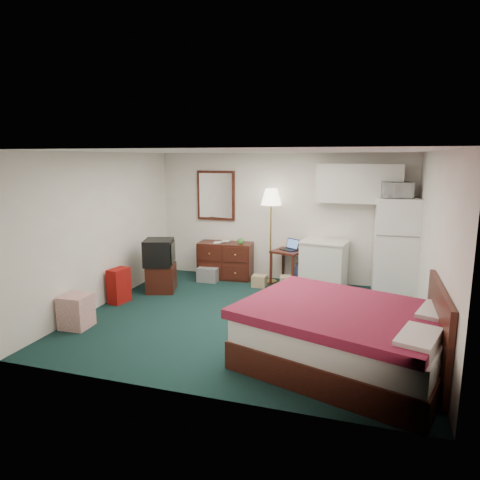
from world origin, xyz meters
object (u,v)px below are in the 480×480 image
(bed, at_px, (345,337))
(floor_lamp, at_px, (271,236))
(dresser, at_px, (226,260))
(kitchen_counter, at_px, (324,265))
(suitcase, at_px, (119,286))
(tv_stand, at_px, (161,278))
(desk, at_px, (288,267))
(fridge, at_px, (395,247))

(bed, bearing_deg, floor_lamp, 135.24)
(dresser, bearing_deg, kitchen_counter, -6.35)
(suitcase, bearing_deg, floor_lamp, 51.69)
(dresser, relative_size, floor_lamp, 0.59)
(tv_stand, bearing_deg, dresser, 35.98)
(dresser, relative_size, bed, 0.49)
(kitchen_counter, bearing_deg, desk, -173.21)
(floor_lamp, bearing_deg, fridge, -2.64)
(bed, xyz_separation_m, tv_stand, (-3.39, 1.96, -0.11))
(floor_lamp, distance_m, suitcase, 2.97)
(fridge, relative_size, tv_stand, 3.22)
(dresser, height_order, bed, dresser)
(tv_stand, bearing_deg, fridge, -3.26)
(kitchen_counter, height_order, fridge, fridge)
(kitchen_counter, xyz_separation_m, suitcase, (-3.20, -1.87, -0.14))
(tv_stand, bearing_deg, bed, -47.91)
(bed, relative_size, suitcase, 3.78)
(desk, xyz_separation_m, suitcase, (-2.51, -1.89, -0.04))
(suitcase, bearing_deg, bed, -7.66)
(kitchen_counter, bearing_deg, suitcase, -141.22)
(bed, bearing_deg, tv_stand, 167.80)
(floor_lamp, distance_m, desk, 0.68)
(desk, height_order, kitchen_counter, kitchen_counter)
(kitchen_counter, bearing_deg, fridge, 7.08)
(kitchen_counter, bearing_deg, tv_stand, -150.35)
(kitchen_counter, height_order, tv_stand, kitchen_counter)
(bed, bearing_deg, dresser, 147.05)
(fridge, xyz_separation_m, bed, (-0.65, -3.02, -0.51))
(suitcase, bearing_deg, desk, 46.58)
(dresser, distance_m, desk, 1.29)
(kitchen_counter, distance_m, fridge, 1.31)
(dresser, xyz_separation_m, tv_stand, (-0.84, -1.16, -0.12))
(bed, bearing_deg, suitcase, -179.55)
(bed, distance_m, tv_stand, 3.92)
(dresser, xyz_separation_m, kitchen_counter, (1.97, -0.07, 0.07))
(floor_lamp, distance_m, kitchen_counter, 1.15)
(dresser, relative_size, tv_stand, 2.00)
(floor_lamp, height_order, bed, floor_lamp)
(desk, xyz_separation_m, tv_stand, (-2.13, -1.11, -0.09))
(kitchen_counter, distance_m, tv_stand, 3.02)
(desk, height_order, tv_stand, desk)
(desk, distance_m, kitchen_counter, 0.69)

